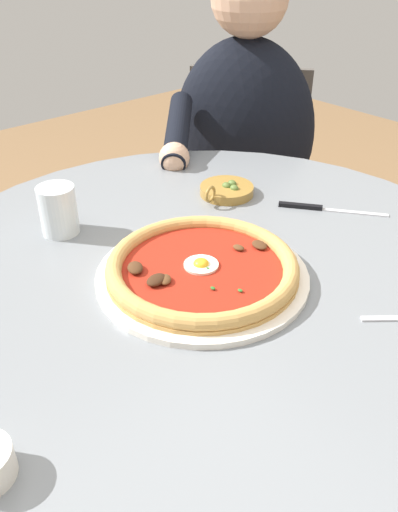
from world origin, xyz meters
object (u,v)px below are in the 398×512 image
(water_glass, at_px, (59,213))
(olive_pan, at_px, (227,190))
(dining_table, at_px, (210,324))
(cafe_chair_diner, at_px, (244,182))
(pizza_on_plate, at_px, (202,269))
(steak_knife, at_px, (316,208))
(diner_person, at_px, (240,198))

(water_glass, relative_size, olive_pan, 0.66)
(dining_table, height_order, cafe_chair_diner, cafe_chair_diner)
(water_glass, bearing_deg, pizza_on_plate, 19.01)
(steak_knife, xyz_separation_m, olive_pan, (-0.16, -0.09, 0.01))
(olive_pan, height_order, cafe_chair_diner, cafe_chair_diner)
(water_glass, bearing_deg, diner_person, 106.67)
(diner_person, bearing_deg, cafe_chair_diner, 129.72)
(dining_table, xyz_separation_m, pizza_on_plate, (0.01, -0.03, 0.14))
(water_glass, height_order, steak_knife, water_glass)
(diner_person, bearing_deg, dining_table, -49.45)
(pizza_on_plate, distance_m, water_glass, 0.29)
(diner_person, bearing_deg, steak_knife, -29.15)
(pizza_on_plate, height_order, steak_knife, pizza_on_plate)
(olive_pan, xyz_separation_m, cafe_chair_diner, (-0.37, 0.44, -0.25))
(olive_pan, distance_m, cafe_chair_diner, 0.63)
(cafe_chair_diner, bearing_deg, steak_knife, -33.75)
(pizza_on_plate, height_order, diner_person, diner_person)
(olive_pan, bearing_deg, cafe_chair_diner, 130.15)
(pizza_on_plate, relative_size, cafe_chair_diner, 0.40)
(water_glass, xyz_separation_m, diner_person, (-0.20, 0.66, -0.26))
(dining_table, xyz_separation_m, diner_person, (-0.46, 0.54, -0.10))
(dining_table, bearing_deg, olive_pan, 130.97)
(pizza_on_plate, relative_size, steak_knife, 1.92)
(dining_table, xyz_separation_m, cafe_chair_diner, (-0.55, 0.65, -0.12))
(dining_table, bearing_deg, steak_knife, 92.94)
(pizza_on_plate, relative_size, water_glass, 3.77)
(dining_table, bearing_deg, cafe_chair_diner, 130.41)
(dining_table, relative_size, pizza_on_plate, 3.09)
(steak_knife, xyz_separation_m, diner_person, (-0.44, 0.25, -0.22))
(olive_pan, distance_m, diner_person, 0.49)
(steak_knife, relative_size, diner_person, 0.15)
(steak_knife, distance_m, cafe_chair_diner, 0.69)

